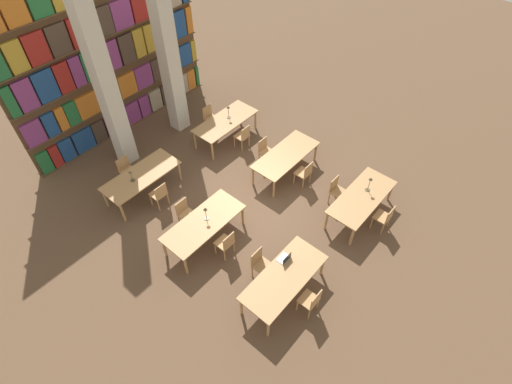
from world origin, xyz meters
TOP-DOWN VIEW (x-y plane):
  - ground_plane at (0.00, 0.00)m, footprint 40.00×40.00m
  - bookshelf_bank at (0.01, 5.79)m, footprint 6.95×0.35m
  - pillar_left at (-1.15, 4.33)m, footprint 0.50×0.50m
  - pillar_center at (1.15, 4.33)m, footprint 0.50×0.50m
  - reading_table_0 at (-1.66, -2.57)m, footprint 2.31×0.98m
  - chair_0 at (-1.62, -3.35)m, footprint 0.42×0.40m
  - chair_1 at (-1.62, -1.80)m, footprint 0.42×0.40m
  - laptop at (-1.28, -2.28)m, footprint 0.32×0.22m
  - reading_table_1 at (1.75, -2.66)m, footprint 2.31×0.98m
  - chair_2 at (1.72, -3.43)m, footprint 0.42×0.40m
  - chair_3 at (1.72, -1.88)m, footprint 0.42×0.40m
  - desk_lamp_0 at (2.06, -2.64)m, footprint 0.14×0.14m
  - reading_table_2 at (-1.76, 0.05)m, footprint 2.31×0.98m
  - chair_4 at (-1.74, -0.73)m, footprint 0.42×0.40m
  - chair_5 at (-1.74, 0.82)m, footprint 0.42×0.40m
  - desk_lamp_1 at (-1.63, 0.06)m, footprint 0.14×0.14m
  - reading_table_3 at (1.74, 0.02)m, footprint 2.31×0.98m
  - chair_6 at (1.69, -0.76)m, footprint 0.42×0.40m
  - chair_7 at (1.69, 0.79)m, footprint 0.42×0.40m
  - reading_table_4 at (-1.74, 2.69)m, footprint 2.31×0.98m
  - chair_8 at (-1.75, 1.91)m, footprint 0.42×0.40m
  - chair_9 at (-1.75, 3.46)m, footprint 0.42×0.40m
  - desk_lamp_2 at (-2.04, 2.68)m, footprint 0.14×0.14m
  - reading_table_5 at (1.74, 2.59)m, footprint 2.31×0.98m
  - chair_10 at (1.76, 1.82)m, footprint 0.42×0.40m
  - chair_11 at (1.76, 3.37)m, footprint 0.42×0.40m
  - desk_lamp_3 at (1.93, 2.61)m, footprint 0.14×0.14m

SIDE VIEW (x-z plane):
  - ground_plane at x=0.00m, z-range 0.00..0.00m
  - chair_0 at x=-1.62m, z-range 0.04..0.94m
  - chair_1 at x=-1.62m, z-range 0.04..0.94m
  - chair_2 at x=1.72m, z-range 0.04..0.94m
  - chair_3 at x=1.72m, z-range 0.04..0.94m
  - chair_4 at x=-1.74m, z-range 0.04..0.94m
  - chair_5 at x=-1.74m, z-range 0.04..0.94m
  - chair_6 at x=1.69m, z-range 0.04..0.94m
  - chair_7 at x=1.69m, z-range 0.04..0.94m
  - chair_8 at x=-1.75m, z-range 0.04..0.94m
  - chair_9 at x=-1.75m, z-range 0.04..0.94m
  - chair_10 at x=1.76m, z-range 0.04..0.94m
  - chair_11 at x=1.76m, z-range 0.04..0.94m
  - reading_table_0 at x=-1.66m, z-range 0.31..1.06m
  - reading_table_1 at x=1.75m, z-range 0.31..1.06m
  - reading_table_2 at x=-1.76m, z-range 0.31..1.06m
  - reading_table_3 at x=1.74m, z-range 0.31..1.06m
  - reading_table_4 at x=-1.74m, z-range 0.31..1.06m
  - reading_table_5 at x=1.74m, z-range 0.31..1.06m
  - laptop at x=-1.28m, z-range 0.69..0.90m
  - desk_lamp_2 at x=-2.04m, z-range 0.82..1.21m
  - desk_lamp_1 at x=-1.63m, z-range 0.83..1.27m
  - desk_lamp_3 at x=1.93m, z-range 0.84..1.31m
  - desk_lamp_0 at x=2.06m, z-range 0.84..1.33m
  - bookshelf_bank at x=0.01m, z-range -0.04..5.46m
  - pillar_left at x=-1.15m, z-range 0.00..6.00m
  - pillar_center at x=1.15m, z-range 0.00..6.00m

